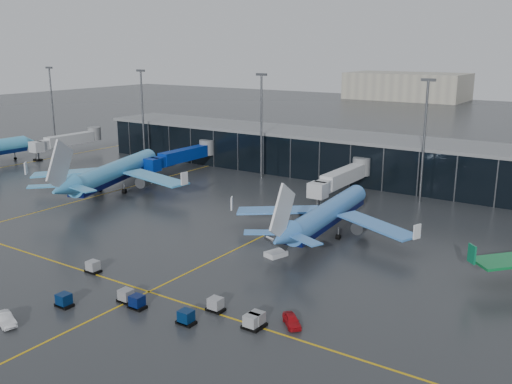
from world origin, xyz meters
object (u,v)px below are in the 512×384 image
Objects in this scene: airliner_arkefly at (115,160)px; baggage_carts at (163,303)px; service_van_white at (5,319)px; airliner_klm_near at (329,200)px; mobile_airstair at (276,252)px; service_van_red at (292,320)px.

airliner_arkefly is 1.47× the size of baggage_carts.
airliner_klm_near is at bearing -2.83° from service_van_white.
baggage_carts reaches higher than service_van_white.
baggage_carts is (-3.63, -37.73, -5.27)m from airliner_klm_near.
airliner_klm_near is 9.07× the size of service_van_white.
airliner_klm_near is 53.97m from service_van_white.
airliner_arkefly is 12.29× the size of mobile_airstair.
airliner_arkefly is at bearing 174.29° from airliner_klm_near.
airliner_klm_near is at bearing -19.51° from airliner_arkefly.
airliner_arkefly is at bearing 50.51° from service_van_white.
mobile_airstair is 39.56m from service_van_white.
mobile_airstair is at bearing 80.88° from service_van_red.
service_van_red is at bearing -74.55° from airliner_klm_near.
baggage_carts reaches higher than service_van_red.
airliner_klm_near reaches higher than service_van_white.
airliner_klm_near is 38.27m from baggage_carts.
mobile_airstair is 0.95× the size of service_van_red.
service_van_red is at bearing -41.82° from service_van_white.
airliner_klm_near reaches higher than baggage_carts.
airliner_klm_near is at bearing 84.51° from baggage_carts.
airliner_arkefly is 63.76m from baggage_carts.
mobile_airstair is 0.86× the size of service_van_white.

